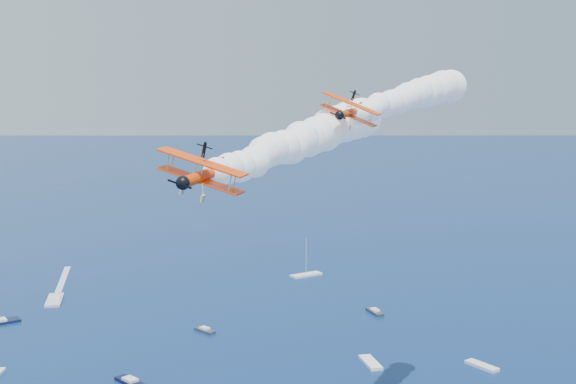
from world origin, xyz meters
TOP-DOWN VIEW (x-y plane):
  - biplane_lead at (18.32, 30.12)m, footprint 10.29×11.61m
  - biplane_trail at (-12.72, 18.17)m, footprint 11.49×12.70m
  - smoke_trail_lead at (41.52, 39.70)m, footprint 52.07×39.05m
  - smoke_trail_trail at (9.75, 29.36)m, footprint 52.28×43.33m
  - spectator_boats at (4.00, 124.09)m, footprint 218.35×184.03m

SIDE VIEW (x-z plane):
  - spectator_boats at x=4.00m, z-range 0.00..0.70m
  - biplane_trail at x=-12.72m, z-range 51.15..59.21m
  - smoke_trail_trail at x=9.75m, z-range 52.17..61.93m
  - biplane_lead at x=18.32m, z-range 56.11..64.15m
  - smoke_trail_lead at x=41.52m, z-range 57.12..66.88m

